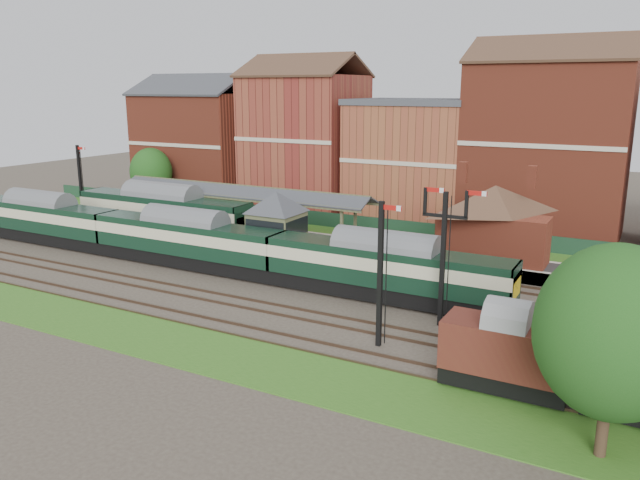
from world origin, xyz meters
The scene contains 18 objects.
ground centered at (0.00, 0.00, 0.00)m, with size 160.00×160.00×0.00m, color #473D33.
grass_back centered at (0.00, 16.00, 0.03)m, with size 90.00×4.50×0.06m, color #2D6619.
grass_front centered at (0.00, -12.00, 0.03)m, with size 90.00×5.00×0.06m, color #2D6619.
fence centered at (0.00, 18.00, 0.75)m, with size 90.00×0.12×1.50m, color #193823.
platform centered at (-5.00, 9.75, 0.50)m, with size 55.00×3.40×1.00m, color #2D2D2D.
signal_box centered at (-3.00, 3.25, 3.19)m, with size 5.40×5.40×6.00m.
brick_hut centered at (5.00, 3.25, 1.20)m, with size 3.20×2.64×2.94m.
station_building centered at (12.00, 9.75, 3.96)m, with size 8.10×8.10×5.90m.
canopy centered at (-11.00, 9.75, 4.58)m, with size 26.00×3.89×4.08m.
semaphore_bracket centered at (12.04, -2.50, 4.63)m, with size 3.60×0.25×8.18m.
semaphore_platform_end centered at (-29.98, 8.00, 4.16)m, with size 1.23×0.25×8.00m.
semaphore_siding centered at (10.02, -7.00, 4.16)m, with size 1.23×0.25×8.00m.
town_backdrop centered at (-0.18, 25.00, 7.00)m, with size 69.00×10.00×16.00m.
dmu_train centered at (-9.31, 0.00, 2.27)m, with size 50.25×2.64×3.86m.
platform_railcar centered at (-17.59, 6.50, 2.48)m, with size 18.45×2.91×4.25m.
goods_van_a centered at (17.15, -9.00, 1.96)m, with size 5.66×2.45×3.44m.
tree_far centered at (21.61, -12.68, 5.05)m, with size 5.73×5.73×8.36m.
tree_back centered at (-29.01, 17.25, 4.24)m, with size 4.80×4.80×7.02m.
Camera 1 is at (22.33, -36.36, 13.69)m, focal length 35.00 mm.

